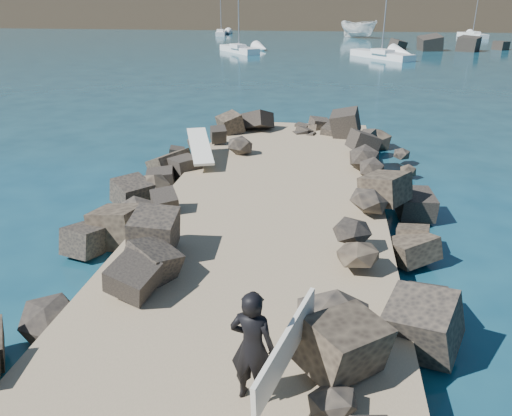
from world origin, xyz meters
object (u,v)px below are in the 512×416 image
object	(u,v)px
surfboard_resting	(200,149)
sailboat_d	(473,35)
surfer_with_board	(257,347)
boat_imported	(359,29)

from	to	relation	value
surfboard_resting	sailboat_d	world-z (taller)	sailboat_d
surfer_with_board	sailboat_d	size ratio (longest dim) A/B	0.24
surfboard_resting	surfer_with_board	size ratio (longest dim) A/B	1.27
surfer_with_board	sailboat_d	world-z (taller)	sailboat_d
surfboard_resting	surfer_with_board	xyz separation A→B (m)	(3.47, -10.33, 0.41)
boat_imported	surfboard_resting	bearing A→B (deg)	-141.79
boat_imported	sailboat_d	world-z (taller)	sailboat_d
surfboard_resting	boat_imported	world-z (taller)	boat_imported
boat_imported	surfer_with_board	world-z (taller)	boat_imported
surfboard_resting	sailboat_d	bearing A→B (deg)	50.02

